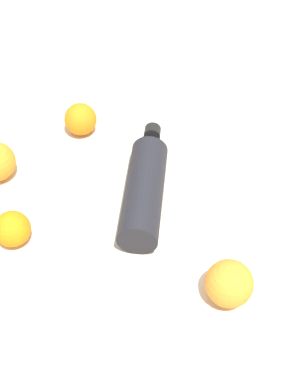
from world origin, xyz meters
TOP-DOWN VIEW (x-y plane):
  - ground_plane at (0.00, 0.00)m, footprint 2.40×2.40m
  - water_bottle at (-0.02, -0.01)m, footprint 0.08×0.30m
  - orange_0 at (-0.18, 0.17)m, footprint 0.07×0.07m
  - orange_2 at (0.13, -0.22)m, footprint 0.08×0.08m
  - orange_3 at (-0.25, -0.13)m, footprint 0.07×0.07m
  - folded_napkin at (0.05, -0.34)m, footprint 0.17×0.18m

SIDE VIEW (x-z plane):
  - ground_plane at x=0.00m, z-range 0.00..0.00m
  - folded_napkin at x=0.05m, z-range 0.00..0.01m
  - orange_3 at x=-0.25m, z-range 0.00..0.07m
  - orange_0 at x=-0.18m, z-range 0.00..0.07m
  - water_bottle at x=-0.02m, z-range 0.00..0.07m
  - orange_2 at x=0.13m, z-range 0.00..0.08m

